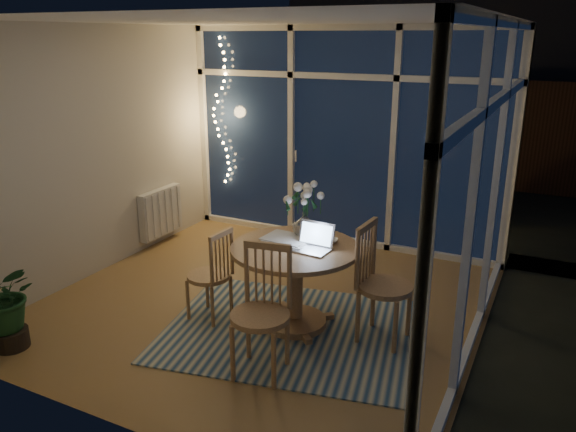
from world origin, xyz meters
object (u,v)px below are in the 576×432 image
at_px(potted_plant, 6,306).
at_px(chair_left, 209,274).
at_px(dining_table, 295,287).
at_px(flower_vase, 304,225).
at_px(chair_front, 260,313).
at_px(chair_right, 385,284).
at_px(laptop, 310,237).

bearing_deg(potted_plant, chair_left, 44.51).
relative_size(dining_table, potted_plant, 1.46).
xyz_separation_m(flower_vase, potted_plant, (-1.91, -1.66, -0.48)).
height_order(dining_table, flower_vase, flower_vase).
bearing_deg(chair_front, potted_plant, -172.72).
relative_size(chair_right, potted_plant, 1.37).
bearing_deg(chair_right, laptop, 106.92).
relative_size(chair_front, potted_plant, 1.35).
bearing_deg(flower_vase, dining_table, -81.82).
relative_size(chair_left, potted_plant, 1.16).
distance_m(chair_front, flower_vase, 1.12).
distance_m(chair_right, laptop, 0.74).
height_order(dining_table, chair_front, chair_front).
height_order(chair_right, chair_front, chair_right).
bearing_deg(flower_vase, chair_right, -10.93).
xyz_separation_m(chair_left, laptop, (0.91, 0.19, 0.44)).
height_order(dining_table, potted_plant, potted_plant).
height_order(chair_left, chair_right, chair_right).
relative_size(laptop, flower_vase, 1.56).
height_order(chair_right, laptop, chair_right).
xyz_separation_m(dining_table, potted_plant, (-1.95, -1.38, 0.00)).
distance_m(laptop, potted_plant, 2.55).
relative_size(chair_right, laptop, 3.17).
xyz_separation_m(chair_right, flower_vase, (-0.82, 0.16, 0.34)).
bearing_deg(laptop, chair_left, -164.15).
distance_m(dining_table, flower_vase, 0.56).
bearing_deg(laptop, chair_right, 17.01).
xyz_separation_m(laptop, flower_vase, (-0.19, 0.30, -0.01)).
bearing_deg(flower_vase, potted_plant, -139.05).
xyz_separation_m(dining_table, chair_right, (0.78, 0.12, 0.14)).
height_order(chair_left, potted_plant, chair_left).
height_order(chair_front, flower_vase, chair_front).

